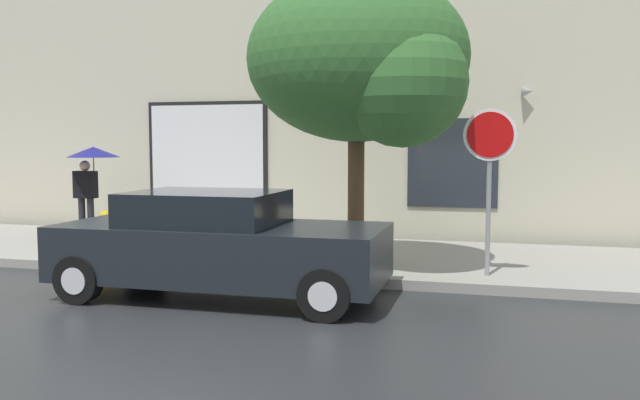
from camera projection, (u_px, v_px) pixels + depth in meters
The scene contains 8 objects.
ground_plane at pixel (174, 293), 9.13m from camera, with size 60.00×60.00×0.00m, color #282B2D.
sidewalk at pixel (251, 253), 12.01m from camera, with size 20.00×4.00×0.15m, color gray.
building_facade at pixel (290, 79), 14.13m from camera, with size 20.00×0.67×7.00m.
parked_car at pixel (219, 245), 8.87m from camera, with size 4.43×1.90×1.44m.
fire_hydrant at pixel (106, 233), 11.29m from camera, with size 0.30×0.44×0.79m.
pedestrian_with_umbrella at pixel (91, 163), 13.58m from camera, with size 1.09×1.09×1.88m.
street_tree at pixel (366, 63), 9.87m from camera, with size 3.43×2.92×4.54m.
stop_sign at pixel (490, 158), 9.45m from camera, with size 0.76×0.10×2.45m.
Camera 1 is at (4.30, -8.15, 2.09)m, focal length 36.60 mm.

